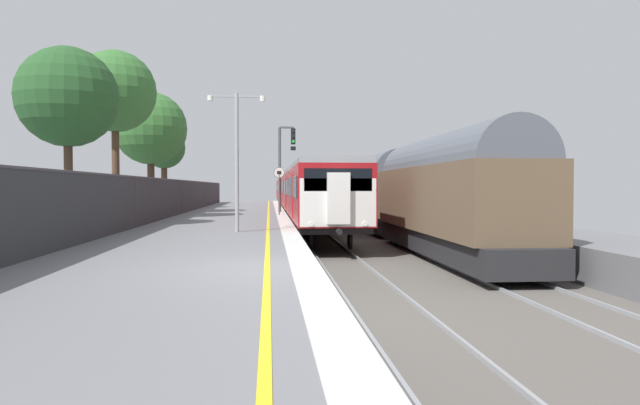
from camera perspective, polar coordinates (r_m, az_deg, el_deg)
ground at (r=11.67m, az=9.83°, el=-9.20°), size 17.40×110.00×1.21m
commuter_train_at_platform at (r=50.63m, az=-2.32°, el=1.19°), size 2.83×61.55×3.81m
freight_train_adjacent_track at (r=27.89m, az=8.25°, el=1.17°), size 2.60×27.02×4.40m
signal_gantry at (r=36.32m, az=-3.59°, el=4.31°), size 1.10×0.24×5.35m
speed_limit_sign at (r=32.25m, az=-4.05°, el=1.77°), size 0.59×0.08×2.67m
platform_lamp_mid at (r=20.31m, az=-8.21°, el=5.27°), size 2.00×0.20×4.81m
background_tree_left at (r=43.97m, az=-15.26°, el=5.11°), size 3.08×3.08×6.02m
background_tree_centre at (r=36.62m, az=-16.38°, el=6.74°), size 4.37×4.37×7.30m
background_tree_right at (r=24.66m, az=-23.46°, el=9.30°), size 3.86×3.86×6.98m
background_tree_back at (r=30.73m, az=-19.77°, el=9.97°), size 3.99×3.99×8.27m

